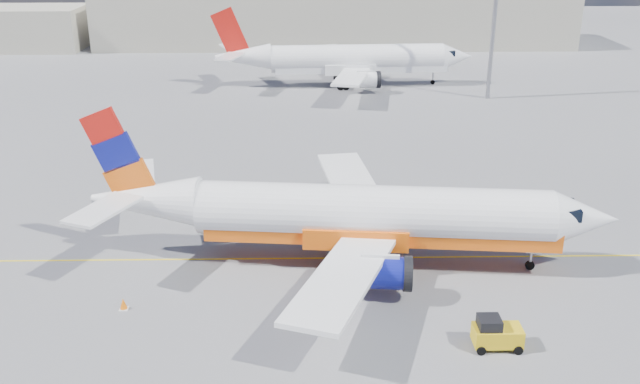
{
  "coord_description": "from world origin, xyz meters",
  "views": [
    {
      "loc": [
        0.67,
        -34.37,
        18.97
      ],
      "look_at": [
        1.43,
        4.71,
        3.5
      ],
      "focal_mm": 40.0,
      "sensor_mm": 36.0,
      "label": 1
    }
  ],
  "objects_px": {
    "main_jet": "(356,215)",
    "traffic_cone": "(123,304)",
    "second_jet": "(349,60)",
    "gse_tug": "(496,333)"
  },
  "relations": [
    {
      "from": "main_jet",
      "to": "traffic_cone",
      "type": "height_order",
      "value": "main_jet"
    },
    {
      "from": "traffic_cone",
      "to": "second_jet",
      "type": "bearing_deg",
      "value": 73.92
    },
    {
      "from": "gse_tug",
      "to": "traffic_cone",
      "type": "xyz_separation_m",
      "value": [
        -18.11,
        3.77,
        -0.45
      ]
    },
    {
      "from": "traffic_cone",
      "to": "main_jet",
      "type": "bearing_deg",
      "value": 21.95
    },
    {
      "from": "main_jet",
      "to": "second_jet",
      "type": "xyz_separation_m",
      "value": [
        2.17,
        44.8,
        0.0
      ]
    },
    {
      "from": "traffic_cone",
      "to": "gse_tug",
      "type": "bearing_deg",
      "value": -11.74
    },
    {
      "from": "second_jet",
      "to": "gse_tug",
      "type": "height_order",
      "value": "second_jet"
    },
    {
      "from": "second_jet",
      "to": "gse_tug",
      "type": "relative_size",
      "value": 13.46
    },
    {
      "from": "main_jet",
      "to": "traffic_cone",
      "type": "xyz_separation_m",
      "value": [
        -12.16,
        -4.9,
        -2.73
      ]
    },
    {
      "from": "main_jet",
      "to": "gse_tug",
      "type": "relative_size",
      "value": 13.43
    }
  ]
}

